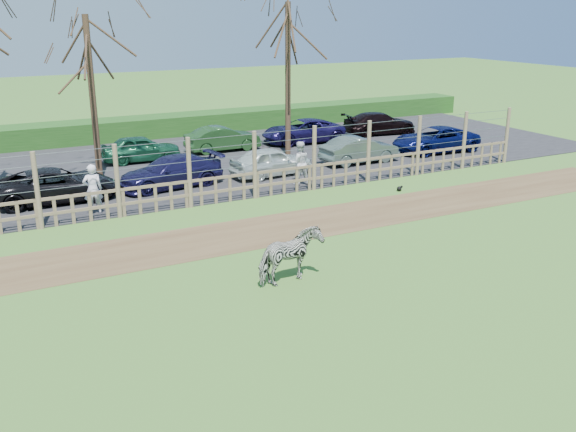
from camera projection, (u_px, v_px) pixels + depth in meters
name	position (u px, v px, depth m)	size (l,w,h in m)	color
ground	(299.00, 291.00, 15.91)	(120.00, 120.00, 0.00)	#689A38
dirt_strip	(229.00, 237.00, 19.70)	(34.00, 2.80, 0.01)	brown
asphalt	(141.00, 168.00, 28.13)	(44.00, 13.00, 0.04)	#232326
hedge	(105.00, 131.00, 33.87)	(46.00, 2.00, 1.10)	#1E4716
fence	(190.00, 185.00, 22.41)	(30.16, 0.16, 2.50)	brown
tree_mid	(89.00, 58.00, 24.92)	(4.80, 4.80, 6.83)	#3D2B1E
tree_right	(288.00, 42.00, 29.19)	(4.80, 4.80, 7.35)	#3D2B1E
zebra	(290.00, 256.00, 16.20)	(0.78, 1.70, 1.44)	gray
visitor_a	(93.00, 189.00, 21.54)	(0.63, 0.41, 1.72)	silver
visitor_b	(299.00, 163.00, 25.21)	(0.84, 0.65, 1.72)	silver
crow	(399.00, 189.00, 24.63)	(0.25, 0.19, 0.21)	black
car_2	(56.00, 185.00, 23.07)	(1.99, 4.32, 1.20)	black
car_3	(171.00, 172.00, 24.93)	(1.68, 4.13, 1.20)	#1A1842
car_4	(271.00, 161.00, 26.63)	(1.42, 3.52, 1.20)	silver
car_5	(359.00, 150.00, 28.87)	(1.27, 3.64, 1.20)	#52645B
car_6	(435.00, 140.00, 31.11)	(1.99, 4.32, 1.20)	#091047
car_10	(141.00, 148.00, 29.12)	(1.42, 3.52, 1.20)	#1A5637
car_11	(223.00, 139.00, 31.32)	(1.27, 3.64, 1.20)	#244F23
car_12	(303.00, 131.00, 33.28)	(1.99, 4.32, 1.20)	#191346
car_13	(380.00, 123.00, 35.56)	(1.68, 4.13, 1.20)	black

